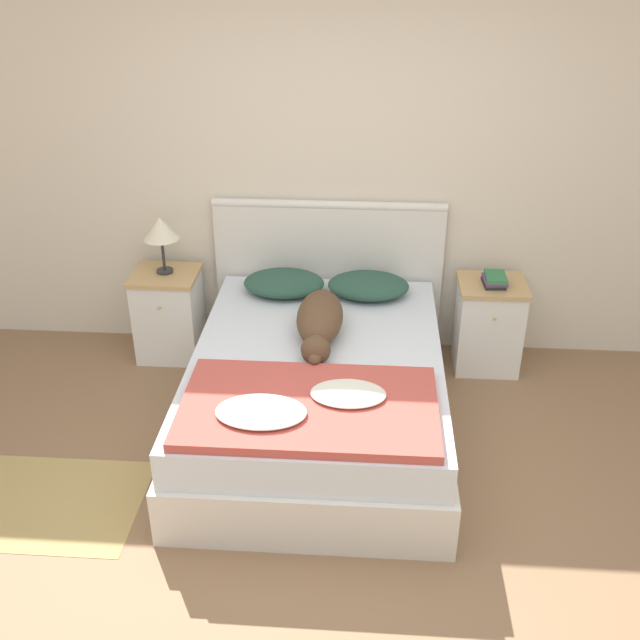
{
  "coord_description": "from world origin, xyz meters",
  "views": [
    {
      "loc": [
        0.19,
        -2.59,
        2.71
      ],
      "look_at": [
        -0.08,
        1.23,
        0.64
      ],
      "focal_mm": 42.0,
      "sensor_mm": 36.0,
      "label": 1
    }
  ],
  "objects_px": {
    "nightstand_left": "(169,314)",
    "dog": "(320,321)",
    "nightstand_right": "(488,325)",
    "pillow_right": "(368,285)",
    "pillow_left": "(284,283)",
    "table_lamp": "(161,230)",
    "book_stack": "(495,280)",
    "bed": "(318,393)"
  },
  "relations": [
    {
      "from": "nightstand_right",
      "to": "table_lamp",
      "type": "xyz_separation_m",
      "value": [
        -2.16,
        0.02,
        0.61
      ]
    },
    {
      "from": "pillow_right",
      "to": "book_stack",
      "type": "relative_size",
      "value": 2.62
    },
    {
      "from": "pillow_right",
      "to": "book_stack",
      "type": "height_order",
      "value": "book_stack"
    },
    {
      "from": "book_stack",
      "to": "dog",
      "type": "bearing_deg",
      "value": -151.11
    },
    {
      "from": "dog",
      "to": "book_stack",
      "type": "relative_size",
      "value": 4.14
    },
    {
      "from": "nightstand_right",
      "to": "pillow_left",
      "type": "height_order",
      "value": "pillow_left"
    },
    {
      "from": "book_stack",
      "to": "nightstand_right",
      "type": "bearing_deg",
      "value": 95.5
    },
    {
      "from": "pillow_right",
      "to": "book_stack",
      "type": "xyz_separation_m",
      "value": [
        0.81,
        0.03,
        0.05
      ]
    },
    {
      "from": "pillow_left",
      "to": "table_lamp",
      "type": "xyz_separation_m",
      "value": [
        -0.81,
        0.08,
        0.32
      ]
    },
    {
      "from": "bed",
      "to": "pillow_left",
      "type": "distance_m",
      "value": 0.87
    },
    {
      "from": "bed",
      "to": "dog",
      "type": "height_order",
      "value": "dog"
    },
    {
      "from": "dog",
      "to": "book_stack",
      "type": "bearing_deg",
      "value": 28.89
    },
    {
      "from": "pillow_right",
      "to": "table_lamp",
      "type": "relative_size",
      "value": 1.36
    },
    {
      "from": "nightstand_right",
      "to": "book_stack",
      "type": "relative_size",
      "value": 3.08
    },
    {
      "from": "nightstand_left",
      "to": "book_stack",
      "type": "distance_m",
      "value": 2.19
    },
    {
      "from": "dog",
      "to": "table_lamp",
      "type": "distance_m",
      "value": 1.29
    },
    {
      "from": "dog",
      "to": "book_stack",
      "type": "xyz_separation_m",
      "value": [
        1.08,
        0.6,
        0.02
      ]
    },
    {
      "from": "dog",
      "to": "nightstand_left",
      "type": "bearing_deg",
      "value": 149.95
    },
    {
      "from": "table_lamp",
      "to": "nightstand_left",
      "type": "bearing_deg",
      "value": -90.0
    },
    {
      "from": "bed",
      "to": "nightstand_right",
      "type": "bearing_deg",
      "value": 36.98
    },
    {
      "from": "bed",
      "to": "nightstand_left",
      "type": "xyz_separation_m",
      "value": [
        -1.08,
        0.81,
        0.05
      ]
    },
    {
      "from": "pillow_left",
      "to": "dog",
      "type": "bearing_deg",
      "value": -64.21
    },
    {
      "from": "nightstand_left",
      "to": "nightstand_right",
      "type": "relative_size",
      "value": 1.0
    },
    {
      "from": "nightstand_left",
      "to": "dog",
      "type": "height_order",
      "value": "dog"
    },
    {
      "from": "dog",
      "to": "bed",
      "type": "bearing_deg",
      "value": -89.65
    },
    {
      "from": "table_lamp",
      "to": "dog",
      "type": "bearing_deg",
      "value": -30.74
    },
    {
      "from": "table_lamp",
      "to": "pillow_right",
      "type": "bearing_deg",
      "value": -3.2
    },
    {
      "from": "bed",
      "to": "nightstand_left",
      "type": "height_order",
      "value": "nightstand_left"
    },
    {
      "from": "bed",
      "to": "nightstand_right",
      "type": "xyz_separation_m",
      "value": [
        1.08,
        0.81,
        0.05
      ]
    },
    {
      "from": "pillow_right",
      "to": "dog",
      "type": "relative_size",
      "value": 0.63
    },
    {
      "from": "table_lamp",
      "to": "nightstand_right",
      "type": "bearing_deg",
      "value": -0.47
    },
    {
      "from": "dog",
      "to": "pillow_left",
      "type": "bearing_deg",
      "value": 115.79
    },
    {
      "from": "pillow_right",
      "to": "pillow_left",
      "type": "bearing_deg",
      "value": 180.0
    },
    {
      "from": "pillow_left",
      "to": "dog",
      "type": "height_order",
      "value": "dog"
    },
    {
      "from": "pillow_right",
      "to": "nightstand_left",
      "type": "bearing_deg",
      "value": 177.54
    },
    {
      "from": "nightstand_left",
      "to": "dog",
      "type": "bearing_deg",
      "value": -30.05
    },
    {
      "from": "bed",
      "to": "pillow_left",
      "type": "xyz_separation_m",
      "value": [
        -0.27,
        0.76,
        0.34
      ]
    },
    {
      "from": "nightstand_right",
      "to": "dog",
      "type": "xyz_separation_m",
      "value": [
        -1.08,
        -0.62,
        0.33
      ]
    },
    {
      "from": "nightstand_right",
      "to": "book_stack",
      "type": "bearing_deg",
      "value": -84.5
    },
    {
      "from": "bed",
      "to": "dog",
      "type": "distance_m",
      "value": 0.42
    },
    {
      "from": "nightstand_right",
      "to": "pillow_right",
      "type": "height_order",
      "value": "pillow_right"
    },
    {
      "from": "nightstand_left",
      "to": "book_stack",
      "type": "bearing_deg",
      "value": -0.69
    }
  ]
}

